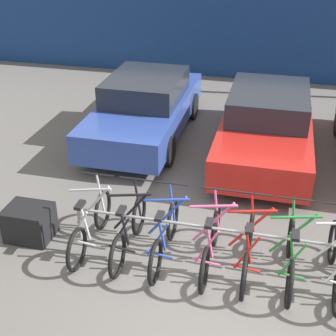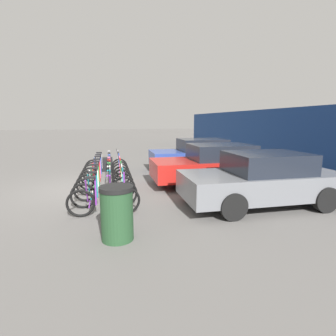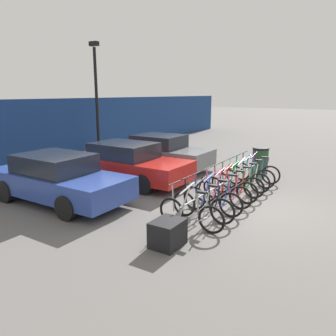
# 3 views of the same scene
# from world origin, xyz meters

# --- Properties ---
(ground_plane) EXTENTS (120.00, 120.00, 0.00)m
(ground_plane) POSITION_xyz_m (0.00, 0.00, 0.00)
(ground_plane) COLOR #605E5B
(hoarding_wall) EXTENTS (36.00, 0.16, 2.84)m
(hoarding_wall) POSITION_xyz_m (0.00, 9.50, 1.42)
(hoarding_wall) COLOR navy
(hoarding_wall) RESTS_ON ground
(bike_rack) EXTENTS (5.36, 0.04, 0.57)m
(bike_rack) POSITION_xyz_m (0.30, 0.68, 0.50)
(bike_rack) COLOR gray
(bike_rack) RESTS_ON ground
(bicycle_silver) EXTENTS (0.68, 1.71, 1.05)m
(bicycle_silver) POSITION_xyz_m (-2.11, 0.53, 0.38)
(bicycle_silver) COLOR black
(bicycle_silver) RESTS_ON ground
(bicycle_black) EXTENTS (0.68, 1.71, 1.05)m
(bicycle_black) POSITION_xyz_m (-1.49, 0.53, 0.38)
(bicycle_black) COLOR black
(bicycle_black) RESTS_ON ground
(bicycle_blue) EXTENTS (0.68, 1.71, 1.05)m
(bicycle_blue) POSITION_xyz_m (-0.94, 0.53, 0.38)
(bicycle_blue) COLOR black
(bicycle_blue) RESTS_ON ground
(bicycle_pink) EXTENTS (0.68, 1.71, 1.05)m
(bicycle_pink) POSITION_xyz_m (-0.26, 0.53, 0.38)
(bicycle_pink) COLOR black
(bicycle_pink) RESTS_ON ground
(bicycle_red) EXTENTS (0.68, 1.71, 1.05)m
(bicycle_red) POSITION_xyz_m (0.28, 0.53, 0.38)
(bicycle_red) COLOR black
(bicycle_red) RESTS_ON ground
(bicycle_green) EXTENTS (0.68, 1.71, 1.05)m
(bicycle_green) POSITION_xyz_m (0.87, 0.53, 0.38)
(bicycle_green) COLOR black
(bicycle_green) RESTS_ON ground
(bicycle_white) EXTENTS (0.68, 1.71, 1.05)m
(bicycle_white) POSITION_xyz_m (1.48, 0.53, 0.38)
(bicycle_white) COLOR black
(bicycle_white) RESTS_ON ground
(bicycle_teal) EXTENTS (0.68, 1.71, 1.05)m
(bicycle_teal) POSITION_xyz_m (2.07, 0.53, 0.38)
(bicycle_teal) COLOR black
(bicycle_teal) RESTS_ON ground
(bicycle_purple) EXTENTS (0.68, 1.71, 1.05)m
(bicycle_purple) POSITION_xyz_m (2.70, 0.53, 0.38)
(bicycle_purple) COLOR black
(bicycle_purple) RESTS_ON ground
(car_blue) EXTENTS (1.91, 4.42, 1.40)m
(car_blue) POSITION_xyz_m (-2.44, 4.69, 0.69)
(car_blue) COLOR #2D479E
(car_blue) RESTS_ON ground
(car_red) EXTENTS (1.91, 4.58, 1.40)m
(car_red) POSITION_xyz_m (0.29, 4.40, 0.69)
(car_red) COLOR red
(car_red) RESTS_ON ground
(car_grey) EXTENTS (1.91, 4.20, 1.40)m
(car_grey) POSITION_xyz_m (2.78, 4.60, 0.69)
(car_grey) COLOR slate
(car_grey) RESTS_ON ground
(trash_bin) EXTENTS (0.63, 0.63, 1.03)m
(trash_bin) POSITION_xyz_m (4.06, 0.79, 0.52)
(trash_bin) COLOR #234728
(trash_bin) RESTS_ON ground
(cargo_crate) EXTENTS (0.70, 0.56, 0.55)m
(cargo_crate) POSITION_xyz_m (-3.14, 0.51, 0.28)
(cargo_crate) COLOR black
(cargo_crate) RESTS_ON ground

